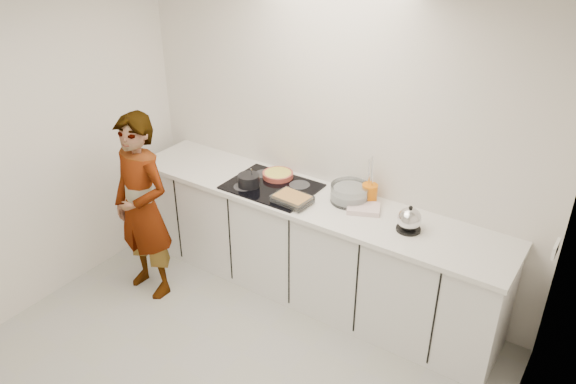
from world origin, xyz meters
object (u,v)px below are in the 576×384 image
Objects in this scene: cook at (142,208)px; saucepan at (249,180)px; tart_dish at (278,174)px; baking_dish at (292,199)px; mixing_bowl at (350,194)px; hob at (272,186)px; utensil_crock at (369,193)px; kettle at (409,220)px.

saucepan is at bearing 46.23° from cook.
saucepan is (-0.11, -0.27, 0.03)m from tart_dish.
tart_dish is 0.45m from baking_dish.
baking_dish is at bearing -3.43° from saucepan.
saucepan reaches higher than tart_dish.
cook is (-1.43, -0.85, -0.18)m from mixing_bowl.
cook is at bearing -138.36° from hob.
cook is (-1.56, -0.92, -0.19)m from utensil_crock.
saucepan is at bearing 176.57° from baking_dish.
tart_dish is at bearing -175.70° from utensil_crock.
cook is (-0.79, -0.70, -0.12)m from hob.
saucepan is 1.35m from kettle.
hob is 2.02× the size of mixing_bowl.
baking_dish is at bearing 30.87° from cook.
tart_dish is 0.29m from saucepan.
mixing_bowl reaches higher than tart_dish.
baking_dish reaches higher than hob.
mixing_bowl is (0.64, 0.15, 0.06)m from hob.
cook is (-0.63, -0.59, -0.18)m from saucepan.
baking_dish is (0.29, -0.13, 0.04)m from hob.
utensil_crock is (0.48, 0.35, 0.03)m from baking_dish.
mixing_bowl is at bearing 38.75° from baking_dish.
cook reaches higher than hob.
kettle is (1.35, 0.11, 0.02)m from saucepan.
utensil_crock is at bearing 28.50° from mixing_bowl.
mixing_bowl is 1.78× the size of kettle.
utensil_crock is 1.82m from cook.
baking_dish is (0.34, -0.29, 0.01)m from tart_dish.
cook is (-1.08, -0.57, -0.16)m from baking_dish.
kettle is 2.11m from cook.
hob is 4.74× the size of utensil_crock.
kettle is at bearing 0.29° from hob.
kettle is at bearing 4.81° from saucepan.
cook is (-0.74, -0.86, -0.15)m from tart_dish.
hob is 0.20m from saucepan.
baking_dish is 0.19× the size of cook.
hob is 2.29× the size of tart_dish.
hob is 1.19m from kettle.
mixing_bowl is at bearing 13.01° from hob.
kettle reaches higher than saucepan.
cook reaches higher than tart_dish.
mixing_bowl is (0.79, 0.25, 0.00)m from saucepan.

